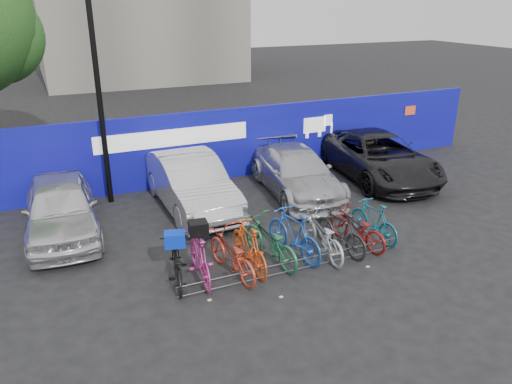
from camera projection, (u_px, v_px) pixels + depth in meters
ground at (285, 259)px, 11.88m from camera, size 100.00×100.00×0.00m
hoarding at (203, 147)px, 16.55m from camera, size 22.00×0.18×2.40m
lamppost at (99, 94)px, 14.07m from camera, size 0.25×0.50×6.11m
bike_rack at (297, 265)px, 11.31m from camera, size 5.60×0.03×0.30m
car_0 at (61, 208)px, 12.89m from camera, size 1.94×4.47×1.50m
car_1 at (191, 183)px, 14.52m from camera, size 1.76×4.82×1.58m
car_2 at (296, 172)px, 15.71m from camera, size 2.53×5.00×1.39m
car_3 at (377, 156)px, 17.05m from camera, size 3.20×5.76×1.52m
bike_0 at (177, 264)px, 10.75m from camera, size 0.91×1.80×0.90m
bike_1 at (200, 257)px, 10.86m from camera, size 0.66×1.87×1.10m
bike_2 at (231, 255)px, 11.04m from camera, size 0.97×2.02×1.02m
bike_3 at (249, 247)px, 11.28m from camera, size 0.57×1.87×1.12m
bike_4 at (270, 241)px, 11.60m from camera, size 1.07×2.12×1.06m
bike_5 at (294, 234)px, 11.81m from camera, size 0.92×2.06×1.19m
bike_6 at (322, 235)px, 11.92m from camera, size 0.77×2.01×1.04m
bike_7 at (340, 231)px, 12.07m from camera, size 0.81×1.88×1.09m
bike_8 at (357, 228)px, 12.38m from camera, size 1.03×1.93×0.96m
bike_9 at (374, 221)px, 12.70m from camera, size 0.67×1.77×1.04m
cargo_crate at (175, 239)px, 10.53m from camera, size 0.51×0.43×0.31m
cargo_topcase at (198, 228)px, 10.61m from camera, size 0.43×0.40×0.29m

